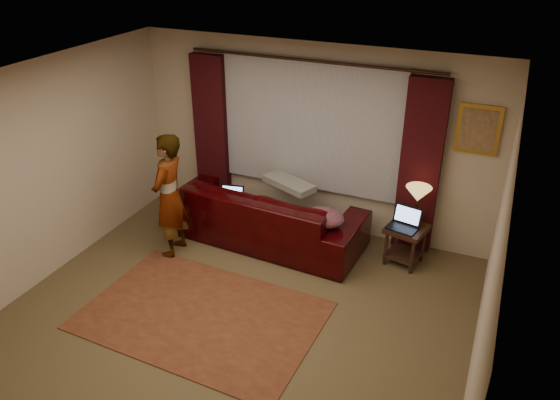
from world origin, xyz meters
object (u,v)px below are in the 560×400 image
at_px(laptop_table, 403,220).
at_px(person, 169,196).
at_px(laptop_sofa, 230,197).
at_px(sofa, 265,204).
at_px(tiffany_lamp, 417,206).
at_px(end_table, 405,245).

relative_size(laptop_table, person, 0.23).
relative_size(laptop_sofa, laptop_table, 0.87).
xyz_separation_m(sofa, laptop_sofa, (-0.42, -0.19, 0.11)).
xyz_separation_m(laptop_sofa, person, (-0.55, -0.59, 0.18)).
distance_m(sofa, person, 1.28).
bearing_deg(tiffany_lamp, laptop_sofa, -168.07).
distance_m(end_table, tiffany_lamp, 0.54).
xyz_separation_m(end_table, laptop_table, (-0.04, -0.07, 0.40)).
height_order(laptop_sofa, laptop_table, laptop_table).
xyz_separation_m(sofa, person, (-0.98, -0.78, 0.29)).
bearing_deg(sofa, laptop_sofa, 27.99).
distance_m(sofa, tiffany_lamp, 1.98).
xyz_separation_m(sofa, end_table, (1.87, 0.18, -0.27)).
height_order(sofa, laptop_table, sofa).
bearing_deg(tiffany_lamp, laptop_table, -120.35).
bearing_deg(end_table, sofa, -174.39).
xyz_separation_m(end_table, person, (-2.85, -0.96, 0.57)).
height_order(laptop_table, person, person).
height_order(sofa, laptop_sofa, sofa).
height_order(end_table, tiffany_lamp, tiffany_lamp).
bearing_deg(sofa, end_table, -170.94).
distance_m(tiffany_lamp, laptop_table, 0.26).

